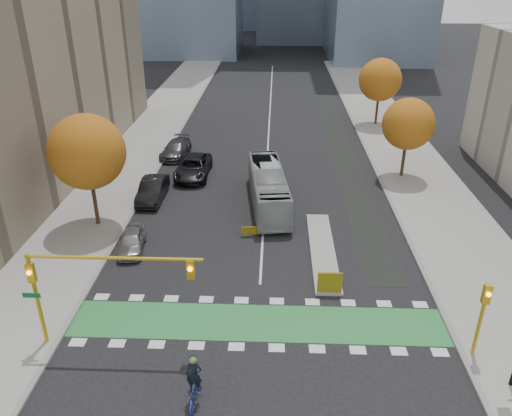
# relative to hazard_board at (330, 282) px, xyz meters

# --- Properties ---
(ground) EXTENTS (300.00, 300.00, 0.00)m
(ground) POSITION_rel_hazard_board_xyz_m (-4.00, -4.20, -0.80)
(ground) COLOR black
(ground) RESTS_ON ground
(sidewalk_west) EXTENTS (7.00, 120.00, 0.15)m
(sidewalk_west) POSITION_rel_hazard_board_xyz_m (-17.50, 15.80, -0.73)
(sidewalk_west) COLOR gray
(sidewalk_west) RESTS_ON ground
(sidewalk_east) EXTENTS (7.00, 120.00, 0.15)m
(sidewalk_east) POSITION_rel_hazard_board_xyz_m (9.50, 15.80, -0.73)
(sidewalk_east) COLOR gray
(sidewalk_east) RESTS_ON ground
(curb_west) EXTENTS (0.30, 120.00, 0.16)m
(curb_west) POSITION_rel_hazard_board_xyz_m (-14.00, 15.80, -0.73)
(curb_west) COLOR gray
(curb_west) RESTS_ON ground
(curb_east) EXTENTS (0.30, 120.00, 0.16)m
(curb_east) POSITION_rel_hazard_board_xyz_m (6.00, 15.80, -0.73)
(curb_east) COLOR gray
(curb_east) RESTS_ON ground
(bike_crossing) EXTENTS (20.00, 3.00, 0.01)m
(bike_crossing) POSITION_rel_hazard_board_xyz_m (-4.00, -2.70, -0.79)
(bike_crossing) COLOR #297F3B
(bike_crossing) RESTS_ON ground
(centre_line) EXTENTS (0.15, 70.00, 0.01)m
(centre_line) POSITION_rel_hazard_board_xyz_m (-4.00, 35.80, -0.80)
(centre_line) COLOR silver
(centre_line) RESTS_ON ground
(bike_lane_paint) EXTENTS (2.50, 50.00, 0.01)m
(bike_lane_paint) POSITION_rel_hazard_board_xyz_m (3.50, 25.80, -0.80)
(bike_lane_paint) COLOR black
(bike_lane_paint) RESTS_ON ground
(median_island) EXTENTS (1.60, 10.00, 0.16)m
(median_island) POSITION_rel_hazard_board_xyz_m (0.00, 4.80, -0.72)
(median_island) COLOR gray
(median_island) RESTS_ON ground
(hazard_board) EXTENTS (1.40, 0.12, 1.30)m
(hazard_board) POSITION_rel_hazard_board_xyz_m (0.00, 0.00, 0.00)
(hazard_board) COLOR yellow
(hazard_board) RESTS_ON median_island
(tree_west) EXTENTS (5.20, 5.20, 8.22)m
(tree_west) POSITION_rel_hazard_board_xyz_m (-16.00, 7.80, 4.82)
(tree_west) COLOR #332114
(tree_west) RESTS_ON ground
(tree_east_near) EXTENTS (4.40, 4.40, 7.08)m
(tree_east_near) POSITION_rel_hazard_board_xyz_m (8.00, 17.80, 4.06)
(tree_east_near) COLOR #332114
(tree_east_near) RESTS_ON ground
(tree_east_far) EXTENTS (4.80, 4.80, 7.65)m
(tree_east_far) POSITION_rel_hazard_board_xyz_m (8.50, 33.80, 4.44)
(tree_east_far) COLOR #332114
(tree_east_far) RESTS_ON ground
(traffic_signal_west) EXTENTS (8.53, 0.56, 5.20)m
(traffic_signal_west) POSITION_rel_hazard_board_xyz_m (-11.93, -4.71, 3.23)
(traffic_signal_west) COLOR #BF9914
(traffic_signal_west) RESTS_ON ground
(traffic_signal_east) EXTENTS (0.35, 0.43, 4.10)m
(traffic_signal_east) POSITION_rel_hazard_board_xyz_m (6.50, -4.71, 1.93)
(traffic_signal_east) COLOR #BF9914
(traffic_signal_east) RESTS_ON ground
(cyclist) EXTENTS (0.82, 2.14, 2.43)m
(cyclist) POSITION_rel_hazard_board_xyz_m (-6.52, -8.04, 0.01)
(cyclist) COLOR #213998
(cyclist) RESTS_ON ground
(bus) EXTENTS (3.66, 10.78, 2.94)m
(bus) POSITION_rel_hazard_board_xyz_m (-3.72, 11.70, 0.67)
(bus) COLOR #A0A6A8
(bus) RESTS_ON ground
(parked_car_a) EXTENTS (2.05, 4.08, 1.33)m
(parked_car_a) POSITION_rel_hazard_board_xyz_m (-12.60, 4.45, -0.13)
(parked_car_a) COLOR #949599
(parked_car_a) RESTS_ON ground
(parked_car_b) EXTENTS (1.78, 5.08, 1.67)m
(parked_car_b) POSITION_rel_hazard_board_xyz_m (-13.00, 12.34, 0.04)
(parked_car_b) COLOR black
(parked_car_b) RESTS_ON ground
(parked_car_c) EXTENTS (2.77, 5.42, 1.50)m
(parked_car_c) POSITION_rel_hazard_board_xyz_m (-13.00, 22.34, -0.05)
(parked_car_c) COLOR #49484D
(parked_car_c) RESTS_ON ground
(parked_car_d) EXTENTS (2.85, 6.12, 1.70)m
(parked_car_d) POSITION_rel_hazard_board_xyz_m (-10.50, 17.34, 0.05)
(parked_car_d) COLOR black
(parked_car_d) RESTS_ON ground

